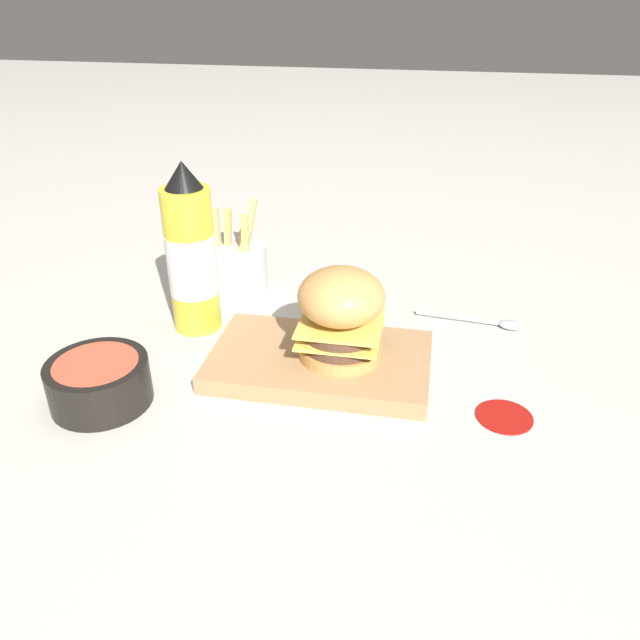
{
  "coord_description": "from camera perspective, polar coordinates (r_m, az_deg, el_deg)",
  "views": [
    {
      "loc": [
        0.12,
        -0.6,
        0.46
      ],
      "look_at": [
        -0.01,
        0.07,
        0.07
      ],
      "focal_mm": 35.0,
      "sensor_mm": 36.0,
      "label": 1
    }
  ],
  "objects": [
    {
      "name": "ketchup_bottle",
      "position": [
        0.89,
        -11.68,
        5.72
      ],
      "size": [
        0.07,
        0.07,
        0.24
      ],
      "color": "yellow",
      "rests_on": "ground_plane"
    },
    {
      "name": "burger",
      "position": [
        0.78,
        1.93,
        0.63
      ],
      "size": [
        0.11,
        0.11,
        0.12
      ],
      "color": "tan",
      "rests_on": "serving_board"
    },
    {
      "name": "ketchup_puddle",
      "position": [
        0.77,
        16.5,
        -8.42
      ],
      "size": [
        0.07,
        0.07,
        0.0
      ],
      "color": "#9E140F",
      "rests_on": "ground_plane"
    },
    {
      "name": "ground_plane",
      "position": [
        0.76,
        -0.11,
        -7.47
      ],
      "size": [
        6.0,
        6.0,
        0.0
      ],
      "primitive_type": "plane",
      "color": "#B7B2A8"
    },
    {
      "name": "spoon",
      "position": [
        0.95,
        15.26,
        -0.18
      ],
      "size": [
        0.16,
        0.03,
        0.01
      ],
      "rotation": [
        0.0,
        0.0,
        6.18
      ],
      "color": "#B2B2B7",
      "rests_on": "ground_plane"
    },
    {
      "name": "fries_basket",
      "position": [
        1.02,
        -8.2,
        4.86
      ],
      "size": [
        0.12,
        0.12,
        0.15
      ],
      "color": "#B7B7BC",
      "rests_on": "ground_plane"
    },
    {
      "name": "serving_board",
      "position": [
        0.82,
        -0.0,
        -3.8
      ],
      "size": [
        0.28,
        0.17,
        0.02
      ],
      "color": "#A37A51",
      "rests_on": "ground_plane"
    },
    {
      "name": "side_bowl",
      "position": [
        0.79,
        -19.54,
        -5.31
      ],
      "size": [
        0.12,
        0.12,
        0.06
      ],
      "color": "black",
      "rests_on": "ground_plane"
    }
  ]
}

